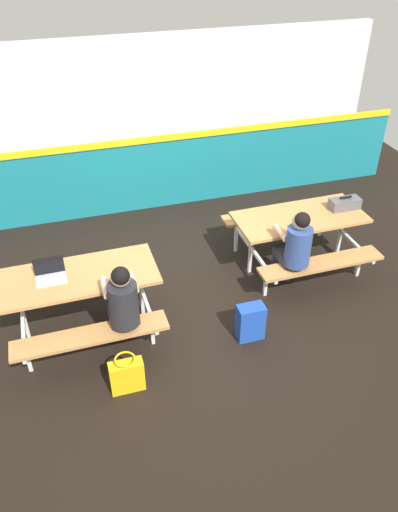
% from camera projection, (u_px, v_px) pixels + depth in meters
% --- Properties ---
extents(ground_plane, '(10.00, 10.00, 0.02)m').
position_uv_depth(ground_plane, '(200.00, 295.00, 6.33)').
color(ground_plane, black).
extents(accent_backdrop, '(8.00, 0.14, 2.60)m').
position_uv_depth(accent_backdrop, '(154.00, 131.00, 7.44)').
color(accent_backdrop, teal).
rests_on(accent_backdrop, ground).
extents(picnic_table_left, '(1.69, 1.57, 0.74)m').
position_uv_depth(picnic_table_left, '(81.00, 287.00, 5.53)').
color(picnic_table_left, tan).
rests_on(picnic_table_left, ground).
extents(picnic_table_right, '(1.69, 1.57, 0.74)m').
position_uv_depth(picnic_table_right, '(299.00, 227.00, 6.54)').
color(picnic_table_right, tan).
rests_on(picnic_table_right, ground).
extents(student_nearer, '(0.36, 0.53, 1.21)m').
position_uv_depth(student_nearer, '(123.00, 303.00, 5.11)').
color(student_nearer, '#2D2D38').
rests_on(student_nearer, ground).
extents(student_further, '(0.36, 0.53, 1.21)m').
position_uv_depth(student_further, '(295.00, 246.00, 5.94)').
color(student_further, '#2D2D38').
rests_on(student_further, ground).
extents(laptop_silver, '(0.32, 0.22, 0.22)m').
position_uv_depth(laptop_silver, '(50.00, 274.00, 5.36)').
color(laptop_silver, silver).
rests_on(laptop_silver, picnic_table_left).
extents(toolbox_grey, '(0.40, 0.18, 0.18)m').
position_uv_depth(toolbox_grey, '(345.00, 204.00, 6.55)').
color(toolbox_grey, '#595B60').
rests_on(toolbox_grey, picnic_table_right).
extents(backpack_dark, '(0.30, 0.22, 0.44)m').
position_uv_depth(backpack_dark, '(250.00, 322.00, 5.59)').
color(backpack_dark, '#1E47B2').
rests_on(backpack_dark, ground).
extents(tote_bag_bright, '(0.34, 0.21, 0.43)m').
position_uv_depth(tote_bag_bright, '(127.00, 375.00, 4.99)').
color(tote_bag_bright, yellow).
rests_on(tote_bag_bright, ground).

